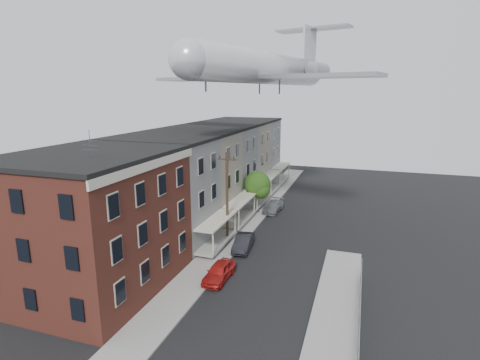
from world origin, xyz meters
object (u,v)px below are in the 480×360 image
object	(u,v)px
car_near	(219,272)
car_far	(273,207)
utility_pole	(227,197)
airplane	(268,68)
car_mid	(243,242)
street_tree	(258,186)

from	to	relation	value
car_near	car_far	size ratio (longest dim) A/B	0.91
utility_pole	car_far	world-z (taller)	utility_pole
utility_pole	car_far	size ratio (longest dim) A/B	2.02
airplane	car_far	bearing A→B (deg)	85.12
airplane	car_near	bearing A→B (deg)	-89.09
car_near	car_mid	bearing A→B (deg)	91.72
car_far	airplane	xyz separation A→B (m)	(-0.24, -2.87, 16.35)
utility_pole	car_mid	bearing A→B (deg)	-28.94
car_mid	airplane	world-z (taller)	airplane
utility_pole	airplane	bearing A→B (deg)	77.83
street_tree	car_far	size ratio (longest dim) A/B	1.17
street_tree	airplane	bearing A→B (deg)	-51.37
utility_pole	car_mid	xyz separation A→B (m)	(2.00, -1.11, -3.99)
car_mid	car_far	distance (m)	12.11
car_near	car_far	xyz separation A→B (m)	(0.00, 18.30, -0.04)
car_far	street_tree	bearing A→B (deg)	-143.25
utility_pole	car_mid	size ratio (longest dim) A/B	2.15
car_mid	car_near	bearing A→B (deg)	-96.21
street_tree	airplane	xyz separation A→B (m)	(1.43, -1.79, 13.54)
car_mid	utility_pole	bearing A→B (deg)	144.85
street_tree	car_near	xyz separation A→B (m)	(1.67, -17.22, -2.76)
street_tree	car_near	size ratio (longest dim) A/B	1.29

